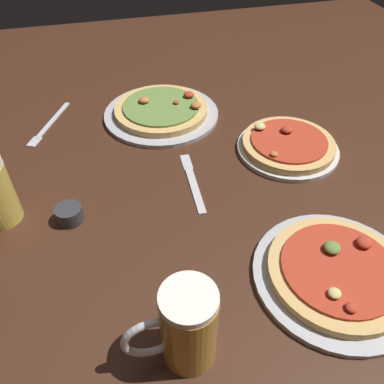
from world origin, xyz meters
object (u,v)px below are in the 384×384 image
object	(u,v)px
pizza_plate_side	(162,111)
knife_right	(193,181)
fork_left	(49,124)
ramekin_sauce	(69,214)
pizza_plate_far	(288,145)
beer_mug_amber	(186,327)
pizza_plate_near	(337,273)

from	to	relation	value
pizza_plate_side	knife_right	world-z (taller)	pizza_plate_side
fork_left	ramekin_sauce	bearing A→B (deg)	-82.91
pizza_plate_side	ramekin_sauce	world-z (taller)	pizza_plate_side
pizza_plate_far	pizza_plate_side	world-z (taller)	same
beer_mug_amber	pizza_plate_side	bearing A→B (deg)	81.89
pizza_plate_side	beer_mug_amber	xyz separation A→B (m)	(-0.10, -0.71, 0.06)
pizza_plate_far	beer_mug_amber	size ratio (longest dim) A/B	1.64
ramekin_sauce	fork_left	xyz separation A→B (m)	(-0.05, 0.40, -0.01)
knife_right	pizza_plate_near	bearing A→B (deg)	-59.92
pizza_plate_near	pizza_plate_far	world-z (taller)	same
beer_mug_amber	pizza_plate_far	bearing A→B (deg)	50.22
beer_mug_amber	knife_right	xyz separation A→B (m)	(0.11, 0.40, -0.08)
pizza_plate_near	pizza_plate_side	world-z (taller)	same
pizza_plate_far	pizza_plate_side	xyz separation A→B (m)	(-0.28, 0.25, -0.00)
pizza_plate_near	beer_mug_amber	world-z (taller)	beer_mug_amber
pizza_plate_far	ramekin_sauce	xyz separation A→B (m)	(-0.56, -0.12, 0.00)
ramekin_sauce	beer_mug_amber	bearing A→B (deg)	-63.45
pizza_plate_far	knife_right	xyz separation A→B (m)	(-0.27, -0.06, -0.01)
pizza_plate_near	beer_mug_amber	bearing A→B (deg)	-167.26
fork_left	pizza_plate_side	bearing A→B (deg)	-5.58
pizza_plate_side	pizza_plate_far	bearing A→B (deg)	-41.35
pizza_plate_far	ramekin_sauce	world-z (taller)	pizza_plate_far
ramekin_sauce	pizza_plate_far	bearing A→B (deg)	11.75
pizza_plate_far	fork_left	xyz separation A→B (m)	(-0.61, 0.28, -0.01)
pizza_plate_side	beer_mug_amber	size ratio (longest dim) A/B	2.08
beer_mug_amber	knife_right	size ratio (longest dim) A/B	0.74
pizza_plate_side	beer_mug_amber	world-z (taller)	beer_mug_amber
pizza_plate_near	pizza_plate_side	distance (m)	0.68
pizza_plate_near	pizza_plate_far	size ratio (longest dim) A/B	1.19
pizza_plate_near	pizza_plate_far	xyz separation A→B (m)	(0.08, 0.39, 0.00)
pizza_plate_near	beer_mug_amber	xyz separation A→B (m)	(-0.31, -0.07, 0.06)
pizza_plate_near	fork_left	bearing A→B (deg)	128.09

